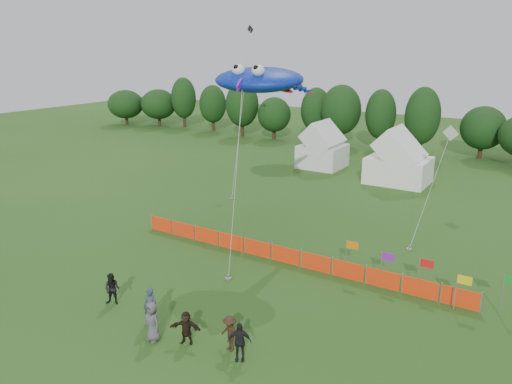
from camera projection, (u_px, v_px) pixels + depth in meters
The scene contains 15 objects.
ground at pixel (187, 331), 23.01m from camera, with size 160.00×160.00×0.00m, color #234C16.
treeline at pixel (447, 122), 57.48m from camera, with size 104.57×8.78×8.36m.
tent_left at pixel (323, 149), 53.41m from camera, with size 4.50×4.50×3.97m.
tent_right at pixel (399, 162), 47.24m from camera, with size 5.71×4.57×4.03m.
barrier_fence at pixel (286, 255), 30.09m from camera, with size 21.90×0.06×1.00m.
flag_row at pixel (440, 276), 25.29m from camera, with size 10.73×0.82×2.25m.
spectator_a at pixel (151, 307), 23.18m from camera, with size 0.70×0.46×1.93m, color #2F3D4E.
spectator_b at pixel (112, 289), 25.20m from camera, with size 0.81×0.63×1.66m, color black.
spectator_c at pixel (230, 333), 21.36m from camera, with size 1.04×0.60×1.62m, color #321F14.
spectator_d at pixel (239, 342), 20.68m from camera, with size 1.01×0.42×1.72m, color black.
spectator_e at pixel (152, 322), 22.06m from camera, with size 0.90×0.59×1.85m, color #504F55.
spectator_f at pixel (186, 328), 21.88m from camera, with size 1.41×0.45×1.52m, color black.
stingray_kite at pixel (263, 80), 30.64m from camera, with size 6.45×13.07×11.65m.
small_kite_white at pixel (441, 159), 37.51m from camera, with size 1.31×11.20×6.66m.
small_kite_dark at pixel (243, 98), 45.78m from camera, with size 4.49×9.39×14.57m.
Camera 1 is at (13.49, -15.44, 12.67)m, focal length 35.00 mm.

